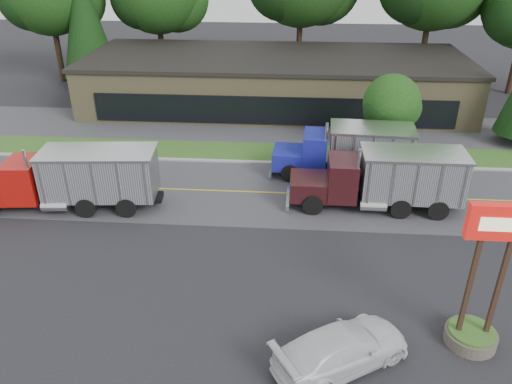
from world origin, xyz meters
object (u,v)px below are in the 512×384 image
at_px(bilo_sign, 480,300).
at_px(dump_truck_maroon, 387,178).
at_px(dump_truck_red, 74,178).
at_px(rally_car, 342,348).
at_px(dump_truck_blue, 351,151).

bearing_deg(bilo_sign, dump_truck_maroon, 99.32).
distance_m(dump_truck_red, dump_truck_maroon, 17.09).
distance_m(bilo_sign, dump_truck_red, 20.80).
bearing_deg(rally_car, dump_truck_blue, -38.02).
relative_size(bilo_sign, dump_truck_red, 0.56).
bearing_deg(dump_truck_maroon, dump_truck_red, 4.77).
distance_m(bilo_sign, dump_truck_maroon, 10.41).
xyz_separation_m(dump_truck_red, dump_truck_blue, (15.44, 4.94, -0.01)).
relative_size(bilo_sign, rally_car, 1.15).
height_order(dump_truck_blue, rally_car, dump_truck_blue).
bearing_deg(bilo_sign, rally_car, -163.86).
relative_size(dump_truck_blue, dump_truck_maroon, 0.91).
bearing_deg(dump_truck_blue, dump_truck_maroon, 116.82).
xyz_separation_m(dump_truck_red, rally_car, (13.79, -10.48, -1.06)).
height_order(dump_truck_blue, dump_truck_maroon, same).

